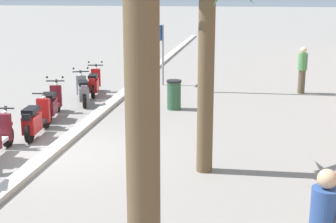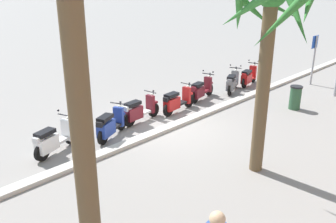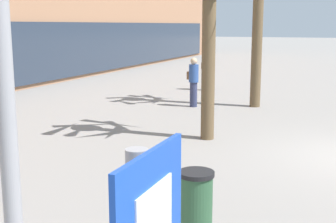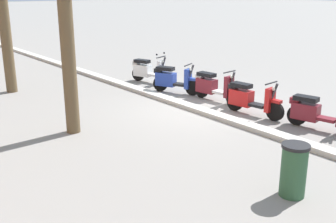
{
  "view_description": "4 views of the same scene",
  "coord_description": "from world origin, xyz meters",
  "views": [
    {
      "loc": [
        10.42,
        4.61,
        3.78
      ],
      "look_at": [
        -0.24,
        2.86,
        1.09
      ],
      "focal_mm": 52.79,
      "sensor_mm": 36.0,
      "label": 1
    },
    {
      "loc": [
        8.29,
        8.01,
        4.79
      ],
      "look_at": [
        0.51,
        0.48,
        0.84
      ],
      "focal_mm": 38.02,
      "sensor_mm": 36.0,
      "label": 2
    },
    {
      "loc": [
        -10.42,
        0.49,
        2.86
      ],
      "look_at": [
        -2.08,
        3.82,
        1.16
      ],
      "focal_mm": 48.86,
      "sensor_mm": 36.0,
      "label": 3
    },
    {
      "loc": [
        -8.51,
        7.97,
        3.47
      ],
      "look_at": [
        -2.76,
        3.33,
        1.22
      ],
      "focal_mm": 43.6,
      "sensor_mm": 36.0,
      "label": 4
    }
  ],
  "objects": [
    {
      "name": "crossing_sign",
      "position": [
        -8.92,
        1.2,
        1.5
      ],
      "size": [
        0.6,
        0.12,
        2.4
      ],
      "color": "#939399",
      "rests_on": "ground"
    },
    {
      "name": "scooter_maroon_lead_nearest",
      "position": [
        -3.2,
        -1.15,
        0.45
      ],
      "size": [
        1.81,
        0.66,
        1.17
      ],
      "color": "black",
      "rests_on": "ground"
    },
    {
      "name": "scooter_red_mid_centre",
      "position": [
        -6.56,
        -0.9,
        0.44
      ],
      "size": [
        1.75,
        0.67,
        1.17
      ],
      "color": "black",
      "rests_on": "ground"
    },
    {
      "name": "ground_plane",
      "position": [
        0.0,
        0.0,
        0.0
      ],
      "size": [
        200.0,
        200.0,
        0.0
      ],
      "primitive_type": "plane",
      "color": "gray"
    },
    {
      "name": "scooter_grey_mid_rear",
      "position": [
        -5.06,
        -0.82,
        0.46
      ],
      "size": [
        1.71,
        0.9,
        1.17
      ],
      "color": "black",
      "rests_on": "ground"
    },
    {
      "name": "pedestrian_window_shopping",
      "position": [
        -8.15,
        6.58,
        0.91
      ],
      "size": [
        0.34,
        0.34,
        1.72
      ],
      "color": "brown",
      "rests_on": "ground"
    },
    {
      "name": "litter_bin",
      "position": [
        -4.9,
        2.29,
        0.48
      ],
      "size": [
        0.48,
        0.48,
        0.95
      ],
      "color": "#2D5638",
      "rests_on": "ground"
    },
    {
      "name": "scooter_red_gap_after_mid",
      "position": [
        -1.3,
        -0.82,
        0.46
      ],
      "size": [
        1.87,
        0.56,
        1.04
      ],
      "color": "black",
      "rests_on": "ground"
    },
    {
      "name": "curb_strip",
      "position": [
        0.0,
        0.12,
        0.06
      ],
      "size": [
        60.0,
        0.36,
        0.12
      ],
      "primitive_type": "cube",
      "color": "#BCB7AD",
      "rests_on": "ground"
    }
  ]
}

